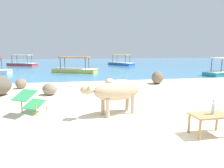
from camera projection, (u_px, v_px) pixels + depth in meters
name	position (u px, v px, depth m)	size (l,w,h in m)	color
sand_beach	(139.00, 129.00, 4.37)	(18.00, 14.00, 0.04)	beige
water_surface	(87.00, 64.00, 25.69)	(60.00, 36.00, 0.03)	teal
cow	(116.00, 90.00, 5.22)	(1.82, 0.93, 1.02)	tan
low_bench_table	(210.00, 118.00, 3.94)	(0.77, 0.46, 0.45)	#A37A4C
bottle	(213.00, 109.00, 3.92)	(0.07, 0.07, 0.30)	#A3C6D1
deck_chair_near	(30.00, 100.00, 5.29)	(0.86, 0.93, 0.68)	#A37A4C
shore_rock_medium	(50.00, 89.00, 7.62)	(0.61, 0.56, 0.47)	gray
shore_rock_small	(158.00, 77.00, 10.20)	(0.85, 0.60, 0.68)	#6B5B4C
shore_rock_flat	(21.00, 83.00, 8.93)	(0.60, 0.42, 0.47)	#756651
boat_blue	(121.00, 63.00, 23.72)	(2.96, 3.71, 1.29)	#3866B7
boat_yellow	(75.00, 69.00, 15.63)	(3.82, 2.57, 1.29)	gold
boat_red	(22.00, 63.00, 22.82)	(3.80, 2.68, 1.29)	#C63833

